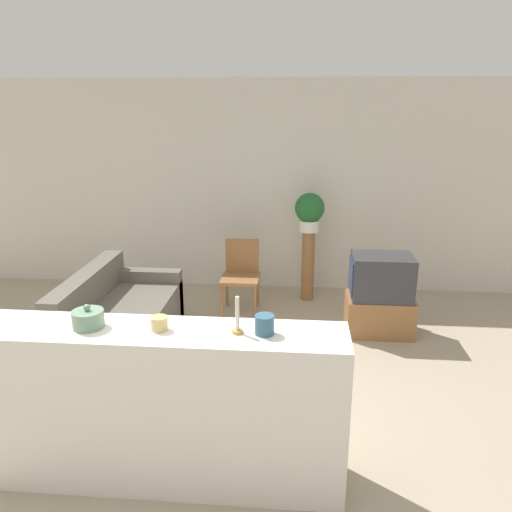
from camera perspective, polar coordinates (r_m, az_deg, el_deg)
The scene contains 13 objects.
ground_plane at distance 3.93m, azimuth -10.11°, elevation -20.57°, with size 14.00×14.00×0.00m, color tan.
wall_back at distance 6.57m, azimuth -3.09°, elevation 7.91°, with size 9.00×0.06×2.70m.
couch at distance 5.31m, azimuth -15.43°, elevation -7.00°, with size 0.88×1.62×0.77m.
tv_stand at distance 5.58m, azimuth 13.86°, elevation -6.53°, with size 0.71×0.47×0.41m.
television at distance 5.42m, azimuth 14.12°, elevation -2.31°, with size 0.64×0.45×0.46m.
wooden_chair at distance 5.91m, azimuth -1.72°, elevation -1.87°, with size 0.44×0.44×0.85m.
plant_stand at distance 6.29m, azimuth 5.94°, elevation -1.09°, with size 0.16×0.16×0.89m.
potted_plant at distance 6.11m, azimuth 6.14°, elevation 5.21°, with size 0.36×0.36×0.47m.
foreground_counter at distance 3.39m, azimuth -11.95°, elevation -16.42°, with size 2.47×0.44×1.07m.
decorative_bowl at distance 3.23m, azimuth -18.64°, elevation -6.81°, with size 0.19×0.19×0.15m.
candle_jar at distance 3.09m, azimuth -10.99°, elevation -7.57°, with size 0.10×0.10×0.08m.
candlestick at distance 2.98m, azimuth -2.13°, elevation -7.47°, with size 0.07×0.07×0.23m.
coffee_tin at distance 2.97m, azimuth 0.97°, elevation -7.85°, with size 0.12×0.12×0.12m.
Camera 1 is at (0.91, -3.00, 2.38)m, focal length 35.00 mm.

